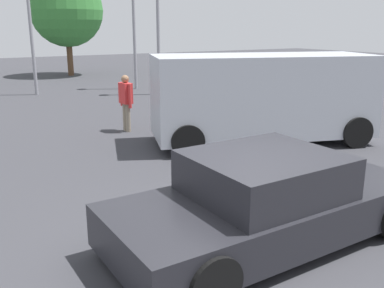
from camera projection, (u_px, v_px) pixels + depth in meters
ground_plane at (245, 244)px, 5.82m from camera, size 80.00×80.00×0.00m
sedan_foreground at (267, 201)px, 5.76m from camera, size 4.46×2.00×1.25m
van_white at (262, 96)px, 10.64m from camera, size 5.70×3.63×2.18m
pedestrian at (126, 98)px, 11.86m from camera, size 0.27×0.57×1.56m
light_post_mid at (28, 3)px, 17.58m from camera, size 0.44×0.44×5.43m
light_post_far at (158, 0)px, 17.63m from camera, size 0.44×0.44×5.63m
tree_back_center at (67, 10)px, 24.93m from camera, size 4.18×4.18×5.84m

